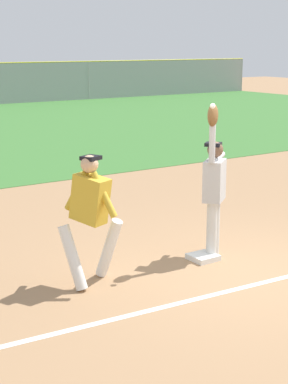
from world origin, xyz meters
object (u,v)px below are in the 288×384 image
(fielder, at_px, (214,183))
(runner, at_px, (90,210))
(first_base, at_px, (203,257))
(parked_car_black, at_px, (48,85))
(baseball, at_px, (213,106))

(fielder, xyz_separation_m, runner, (-2.03, 0.05, -0.12))
(first_base, xyz_separation_m, runner, (-1.80, 0.11, 0.96))
(fielder, xyz_separation_m, parked_car_black, (10.53, 27.78, -0.45))
(fielder, height_order, parked_car_black, fielder)
(first_base, height_order, runner, runner)
(first_base, distance_m, runner, 2.05)
(first_base, xyz_separation_m, parked_car_black, (10.75, 27.84, 0.63))
(fielder, distance_m, baseball, 1.21)
(first_base, xyz_separation_m, fielder, (0.22, 0.06, 1.08))
(runner, height_order, baseball, baseball)
(runner, bearing_deg, parked_car_black, 43.24)
(runner, xyz_separation_m, baseball, (1.75, -0.31, 1.27))
(baseball, height_order, parked_car_black, baseball)
(first_base, relative_size, parked_car_black, 0.08)
(first_base, height_order, parked_car_black, parked_car_black)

